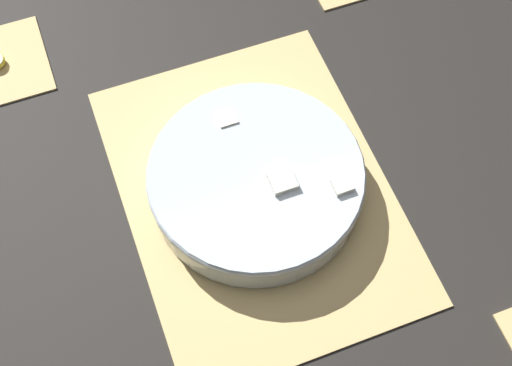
# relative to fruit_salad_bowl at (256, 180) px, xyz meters

# --- Properties ---
(ground_plane) EXTENTS (6.00, 6.00, 0.00)m
(ground_plane) POSITION_rel_fruit_salad_bowl_xyz_m (-0.00, 0.00, -0.04)
(ground_plane) COLOR black
(bamboo_mat_center) EXTENTS (0.47, 0.34, 0.01)m
(bamboo_mat_center) POSITION_rel_fruit_salad_bowl_xyz_m (-0.00, 0.00, -0.03)
(bamboo_mat_center) COLOR #D6B775
(bamboo_mat_center) RESTS_ON ground_plane
(fruit_salad_bowl) EXTENTS (0.28, 0.28, 0.06)m
(fruit_salad_bowl) POSITION_rel_fruit_salad_bowl_xyz_m (0.00, 0.00, 0.00)
(fruit_salad_bowl) COLOR silver
(fruit_salad_bowl) RESTS_ON bamboo_mat_center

